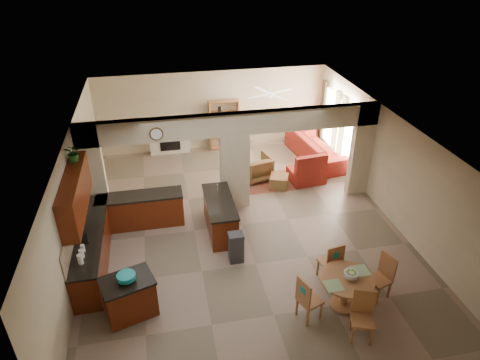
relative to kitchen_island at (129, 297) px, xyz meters
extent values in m
plane|color=#816A59|center=(2.84, 2.55, -0.44)|extent=(10.00, 10.00, 0.00)
plane|color=white|center=(2.84, 2.55, 2.36)|extent=(10.00, 10.00, 0.00)
plane|color=#C6B391|center=(2.84, 7.55, 0.96)|extent=(8.00, 0.00, 8.00)
plane|color=#C6B391|center=(2.84, -2.45, 0.96)|extent=(8.00, 0.00, 8.00)
plane|color=#C6B391|center=(-1.16, 2.55, 0.96)|extent=(0.00, 10.00, 10.00)
plane|color=#C6B391|center=(6.84, 2.55, 0.96)|extent=(0.00, 10.00, 10.00)
cube|color=#C6B391|center=(-0.86, 3.55, 0.96)|extent=(0.60, 0.25, 2.80)
cube|color=#C6B391|center=(2.84, 3.55, 0.66)|extent=(0.80, 0.25, 2.20)
cube|color=#C6B391|center=(6.54, 3.55, 0.96)|extent=(0.60, 0.25, 2.80)
cube|color=#C6B391|center=(2.84, 3.55, 2.06)|extent=(8.00, 0.25, 0.60)
cube|color=#481408|center=(-0.86, 1.75, -0.01)|extent=(0.60, 3.20, 0.86)
cube|color=black|center=(-0.86, 1.75, 0.44)|extent=(0.62, 3.22, 0.05)
cube|color=#9C8B69|center=(-1.14, 1.75, 0.76)|extent=(0.02, 3.20, 0.55)
cube|color=#481408|center=(0.24, 3.12, -0.01)|extent=(2.20, 0.60, 0.86)
cube|color=black|center=(0.24, 3.12, 0.44)|extent=(2.22, 0.62, 0.05)
cube|color=#481408|center=(-0.98, 1.75, 1.48)|extent=(0.35, 2.40, 0.90)
cube|color=#481408|center=(2.24, 2.45, -0.01)|extent=(0.65, 1.80, 0.86)
cube|color=black|center=(2.24, 2.45, 0.44)|extent=(0.70, 1.85, 0.05)
cube|color=silver|center=(2.24, 1.60, -0.02)|extent=(0.58, 0.04, 0.70)
cylinder|color=#4E361A|center=(0.84, 3.40, 2.01)|extent=(0.34, 0.03, 0.34)
cube|color=brown|center=(4.04, 4.65, -0.44)|extent=(1.60, 1.30, 0.01)
cube|color=beige|center=(1.24, 7.39, 0.11)|extent=(1.40, 0.28, 1.10)
cube|color=black|center=(1.24, 7.25, 0.06)|extent=(0.70, 0.04, 0.70)
cube|color=beige|center=(1.24, 7.37, 0.71)|extent=(1.60, 0.35, 0.10)
cube|color=olive|center=(3.19, 7.37, 0.46)|extent=(1.00, 0.32, 1.80)
cube|color=white|center=(6.81, 4.85, 0.76)|extent=(0.02, 0.90, 1.90)
cube|color=white|center=(6.81, 6.55, 0.76)|extent=(0.02, 0.90, 1.90)
cube|color=white|center=(6.81, 5.70, 0.61)|extent=(0.02, 0.70, 2.10)
cube|color=#43261B|center=(6.77, 4.25, 0.76)|extent=(0.10, 0.28, 2.30)
cube|color=#43261B|center=(6.77, 5.45, 0.76)|extent=(0.10, 0.28, 2.30)
cube|color=#43261B|center=(6.77, 5.95, 0.76)|extent=(0.10, 0.28, 2.30)
cube|color=#43261B|center=(6.77, 7.15, 0.76)|extent=(0.10, 0.28, 2.30)
cylinder|color=white|center=(4.34, 5.55, 2.12)|extent=(1.00, 1.00, 0.10)
cube|color=#481408|center=(0.00, 0.00, -0.03)|extent=(1.12, 0.94, 0.83)
cube|color=black|center=(0.00, 0.00, 0.41)|extent=(1.18, 1.00, 0.05)
cylinder|color=teal|center=(0.01, -0.03, 0.52)|extent=(0.36, 0.36, 0.17)
cube|color=#2C2C2E|center=(2.41, 1.18, -0.09)|extent=(0.34, 0.29, 0.71)
cylinder|color=olive|center=(4.32, -0.67, 0.29)|extent=(1.10, 1.10, 0.04)
cylinder|color=olive|center=(4.32, -0.67, -0.06)|extent=(0.16, 0.16, 0.71)
cylinder|color=olive|center=(4.32, -0.67, -0.41)|extent=(0.56, 0.56, 0.06)
cylinder|color=#7CA623|center=(4.39, -0.68, 0.39)|extent=(0.30, 0.30, 0.16)
imported|color=maroon|center=(6.14, 5.90, -0.03)|extent=(2.96, 1.44, 0.83)
cube|color=maroon|center=(5.29, 4.49, -0.24)|extent=(1.11, 0.95, 0.41)
imported|color=maroon|center=(3.80, 4.95, -0.05)|extent=(1.00, 1.02, 0.78)
cube|color=maroon|center=(4.35, 4.28, -0.25)|extent=(0.69, 0.69, 0.39)
imported|color=#1B4913|center=(-0.98, 2.44, 2.14)|extent=(0.46, 0.44, 0.41)
cube|color=olive|center=(4.32, 0.18, 0.01)|extent=(0.49, 0.49, 0.05)
cube|color=olive|center=(4.45, 0.37, -0.22)|extent=(0.04, 0.04, 0.44)
cube|color=olive|center=(4.12, 0.31, -0.22)|extent=(0.04, 0.04, 0.44)
cube|color=olive|center=(4.51, 0.04, -0.22)|extent=(0.04, 0.04, 0.44)
cube|color=olive|center=(4.18, -0.02, -0.22)|extent=(0.04, 0.04, 0.44)
cube|color=olive|center=(4.35, -0.01, 0.31)|extent=(0.42, 0.11, 0.55)
cube|color=teal|center=(4.35, -0.04, 0.38)|extent=(0.14, 0.03, 0.14)
cube|color=olive|center=(5.13, -0.55, 0.01)|extent=(0.53, 0.53, 0.05)
cube|color=olive|center=(4.91, -0.45, -0.22)|extent=(0.04, 0.04, 0.44)
cube|color=olive|center=(5.02, -0.77, -0.22)|extent=(0.04, 0.04, 0.44)
cube|color=olive|center=(5.24, -0.34, -0.22)|extent=(0.04, 0.04, 0.44)
cube|color=olive|center=(5.34, -0.66, -0.22)|extent=(0.04, 0.04, 0.44)
cube|color=olive|center=(5.31, -0.49, 0.31)|extent=(0.17, 0.41, 0.55)
cube|color=teal|center=(5.33, -0.48, 0.38)|extent=(0.05, 0.14, 0.14)
cube|color=olive|center=(4.31, -1.50, 0.01)|extent=(0.54, 0.54, 0.05)
cube|color=olive|center=(4.09, -1.60, -0.22)|extent=(0.04, 0.04, 0.44)
cube|color=olive|center=(4.41, -1.71, -0.22)|extent=(0.04, 0.04, 0.44)
cube|color=olive|center=(4.21, -1.28, -0.22)|extent=(0.04, 0.04, 0.44)
cube|color=olive|center=(4.53, -1.39, -0.22)|extent=(0.04, 0.04, 0.44)
cube|color=olive|center=(4.37, -1.32, 0.31)|extent=(0.41, 0.18, 0.55)
cube|color=teal|center=(4.38, -1.29, 0.38)|extent=(0.13, 0.06, 0.14)
cube|color=olive|center=(3.51, -0.82, 0.01)|extent=(0.54, 0.54, 0.05)
cube|color=olive|center=(3.73, -0.92, -0.22)|extent=(0.04, 0.04, 0.44)
cube|color=olive|center=(3.61, -0.60, -0.22)|extent=(0.04, 0.04, 0.44)
cube|color=olive|center=(3.41, -1.03, -0.22)|extent=(0.04, 0.04, 0.44)
cube|color=olive|center=(3.29, -0.71, -0.22)|extent=(0.04, 0.04, 0.44)
cube|color=olive|center=(3.33, -0.88, 0.31)|extent=(0.18, 0.41, 0.55)
cube|color=teal|center=(3.31, -0.89, 0.38)|extent=(0.06, 0.14, 0.14)
camera|label=1|loc=(0.93, -6.58, 6.27)|focal=32.00mm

